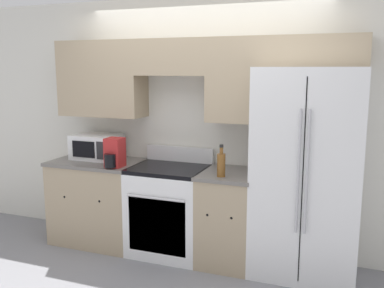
{
  "coord_description": "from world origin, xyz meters",
  "views": [
    {
      "loc": [
        1.46,
        -3.52,
        1.88
      ],
      "look_at": [
        0.0,
        0.31,
        1.15
      ],
      "focal_mm": 40.0,
      "sensor_mm": 36.0,
      "label": 1
    }
  ],
  "objects_px": {
    "microwave": "(97,147)",
    "bottle": "(221,164)",
    "oven_range": "(169,209)",
    "refrigerator": "(307,174)"
  },
  "relations": [
    {
      "from": "oven_range",
      "to": "refrigerator",
      "type": "relative_size",
      "value": 0.56
    },
    {
      "from": "oven_range",
      "to": "refrigerator",
      "type": "height_order",
      "value": "refrigerator"
    },
    {
      "from": "oven_range",
      "to": "microwave",
      "type": "bearing_deg",
      "value": 174.06
    },
    {
      "from": "oven_range",
      "to": "bottle",
      "type": "distance_m",
      "value": 0.85
    },
    {
      "from": "refrigerator",
      "to": "microwave",
      "type": "relative_size",
      "value": 3.83
    },
    {
      "from": "oven_range",
      "to": "microwave",
      "type": "height_order",
      "value": "microwave"
    },
    {
      "from": "microwave",
      "to": "bottle",
      "type": "height_order",
      "value": "bottle"
    },
    {
      "from": "oven_range",
      "to": "refrigerator",
      "type": "distance_m",
      "value": 1.43
    },
    {
      "from": "microwave",
      "to": "oven_range",
      "type": "bearing_deg",
      "value": -5.94
    },
    {
      "from": "microwave",
      "to": "bottle",
      "type": "xyz_separation_m",
      "value": [
        1.51,
        -0.28,
        -0.02
      ]
    }
  ]
}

